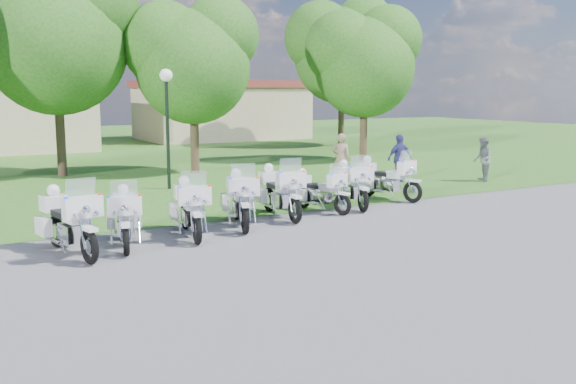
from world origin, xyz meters
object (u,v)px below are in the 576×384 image
motorcycle_5 (319,190)px  motorcycle_4 (279,191)px  motorcycle_1 (124,216)px  bystander_a (341,159)px  motorcycle_3 (240,198)px  lamp_post (167,99)px  motorcycle_2 (189,207)px  motorcycle_6 (351,184)px  bystander_b (483,159)px  motorcycle_7 (386,178)px  bystander_c (400,159)px  motorcycle_0 (68,221)px

motorcycle_5 → motorcycle_4: bearing=-8.4°
motorcycle_1 → bystander_a: bystander_a is taller
motorcycle_3 → lamp_post: 7.21m
motorcycle_1 → motorcycle_2: size_ratio=0.95×
motorcycle_6 → motorcycle_1: bearing=27.4°
motorcycle_2 → bystander_a: 9.62m
motorcycle_4 → lamp_post: 6.77m
bystander_a → bystander_b: bystander_a is taller
motorcycle_7 → bystander_c: bystander_c is taller
motorcycle_6 → bystander_c: 5.50m
motorcycle_1 → motorcycle_2: 1.64m
motorcycle_3 → motorcycle_6: 4.17m
bystander_b → lamp_post: bearing=-74.8°
motorcycle_2 → lamp_post: lamp_post is taller
bystander_a → bystander_c: bearing=-160.6°
motorcycle_0 → bystander_b: (15.85, 3.55, 0.13)m
bystander_a → bystander_c: 2.24m
motorcycle_4 → bystander_b: 10.25m
motorcycle_1 → motorcycle_2: (1.62, 0.24, 0.03)m
motorcycle_4 → motorcycle_5: 1.39m
motorcycle_0 → bystander_a: (10.87, 5.74, 0.21)m
motorcycle_3 → bystander_c: 9.47m
motorcycle_0 → motorcycle_3: size_ratio=1.04×
motorcycle_1 → motorcycle_6: bearing=-153.8°
motorcycle_2 → bystander_a: size_ratio=1.30×
motorcycle_1 → bystander_c: size_ratio=1.27×
motorcycle_6 → bystander_c: bearing=-128.9°
motorcycle_3 → motorcycle_4: motorcycle_4 is taller
motorcycle_3 → bystander_a: 8.13m
bystander_c → motorcycle_6: bearing=37.9°
bystander_a → motorcycle_6: bearing=101.0°
motorcycle_2 → bystander_c: size_ratio=1.34×
motorcycle_0 → lamp_post: lamp_post is taller
motorcycle_1 → motorcycle_4: 4.74m
motorcycle_1 → bystander_c: (11.70, 4.71, 0.24)m
motorcycle_4 → bystander_c: (7.11, 3.53, 0.19)m
motorcycle_3 → motorcycle_7: 5.95m
motorcycle_0 → motorcycle_1: motorcycle_0 is taller
bystander_c → motorcycle_5: bearing=32.9°
bystander_c → motorcycle_1: bearing=24.3°
motorcycle_3 → motorcycle_4: 1.53m
motorcycle_7 → bystander_b: size_ratio=1.40×
motorcycle_0 → bystander_c: size_ratio=1.40×
motorcycle_5 → lamp_post: size_ratio=0.51×
motorcycle_0 → motorcycle_2: motorcycle_0 is taller
bystander_c → motorcycle_0: bearing=23.1°
motorcycle_6 → bystander_c: bystander_c is taller
motorcycle_3 → motorcycle_4: size_ratio=0.96×
motorcycle_3 → motorcycle_6: size_ratio=1.03×
motorcycle_3 → bystander_c: (8.56, 4.05, 0.19)m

